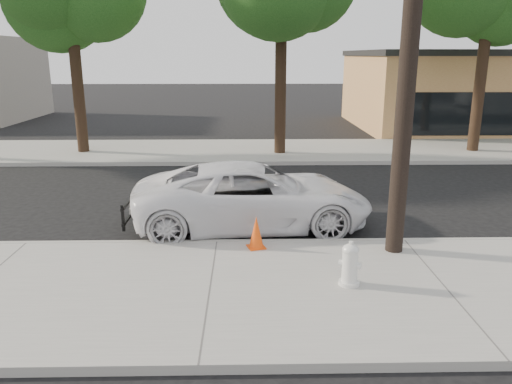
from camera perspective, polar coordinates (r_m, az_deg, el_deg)
ground at (r=12.69m, az=-3.96°, el=-2.80°), size 120.00×120.00×0.00m
near_sidewalk at (r=8.68m, az=-5.28°, el=-11.24°), size 90.00×4.40×0.15m
far_sidewalk at (r=20.91m, az=-2.90°, el=4.70°), size 90.00×5.00×0.15m
curb_near at (r=10.69m, az=-4.48°, el=-5.94°), size 90.00×0.12×0.16m
utility_pole at (r=9.83m, az=17.43°, el=19.07°), size 1.40×0.34×9.00m
police_cruiser at (r=11.68m, az=-0.33°, el=-0.45°), size 5.69×2.96×1.53m
fire_hydrant at (r=8.71m, az=10.68°, el=-8.22°), size 0.40×0.36×0.74m
traffic_cone at (r=10.16m, az=0.03°, el=-4.66°), size 0.42×0.42×0.67m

